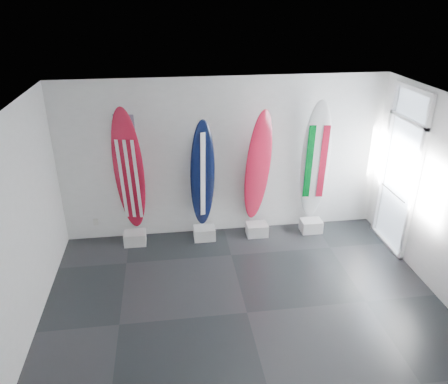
{
  "coord_description": "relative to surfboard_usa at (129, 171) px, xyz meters",
  "views": [
    {
      "loc": [
        -1.02,
        -4.92,
        4.32
      ],
      "look_at": [
        -0.15,
        1.4,
        1.33
      ],
      "focal_mm": 34.59,
      "sensor_mm": 36.0,
      "label": 1
    }
  ],
  "objects": [
    {
      "name": "wall_outlet",
      "position": [
        -0.73,
        0.2,
        -1.08
      ],
      "size": [
        0.09,
        0.02,
        0.13
      ],
      "primitive_type": "cube",
      "color": "silver",
      "rests_on": "wall_back"
    },
    {
      "name": "ceiling",
      "position": [
        1.72,
        -2.28,
        1.57
      ],
      "size": [
        6.0,
        6.0,
        0.0
      ],
      "primitive_type": "plane",
      "rotation": [
        3.14,
        0.0,
        0.0
      ],
      "color": "white",
      "rests_on": "wall_back"
    },
    {
      "name": "surfboard_italy",
      "position": [
        3.41,
        0.0,
        -0.0
      ],
      "size": [
        0.57,
        0.32,
        2.38
      ],
      "primitive_type": "ellipsoid",
      "rotation": [
        0.07,
        0.0,
        -0.13
      ],
      "color": "white",
      "rests_on": "display_block_italy"
    },
    {
      "name": "surfboard_navy",
      "position": [
        1.3,
        0.0,
        -0.14
      ],
      "size": [
        0.51,
        0.31,
        2.1
      ],
      "primitive_type": "ellipsoid",
      "rotation": [
        0.05,
        0.0,
        0.28
      ],
      "color": "black",
      "rests_on": "display_block_navy"
    },
    {
      "name": "surfboard_usa",
      "position": [
        0.0,
        0.0,
        0.0
      ],
      "size": [
        0.6,
        0.45,
        2.39
      ],
      "primitive_type": "ellipsoid",
      "rotation": [
        0.11,
        0.0,
        -0.21
      ],
      "color": "maroon",
      "rests_on": "display_block_usa"
    },
    {
      "name": "display_block_navy",
      "position": [
        1.3,
        -0.1,
        -1.31
      ],
      "size": [
        0.4,
        0.3,
        0.24
      ],
      "primitive_type": "cube",
      "color": "silver",
      "rests_on": "floor"
    },
    {
      "name": "surfboard_swiss",
      "position": [
        2.33,
        0.0,
        -0.06
      ],
      "size": [
        0.62,
        0.56,
        2.27
      ],
      "primitive_type": "ellipsoid",
      "rotation": [
        0.15,
        0.0,
        0.3
      ],
      "color": "maroon",
      "rests_on": "display_block_swiss"
    },
    {
      "name": "glass_door",
      "position": [
        4.69,
        -0.73,
        -0.0
      ],
      "size": [
        0.12,
        1.16,
        2.85
      ],
      "primitive_type": null,
      "color": "white",
      "rests_on": "floor"
    },
    {
      "name": "wall_left",
      "position": [
        -1.28,
        -2.28,
        0.07
      ],
      "size": [
        0.0,
        5.0,
        5.0
      ],
      "primitive_type": "plane",
      "rotation": [
        1.57,
        0.0,
        1.57
      ],
      "color": "white",
      "rests_on": "ground"
    },
    {
      "name": "display_block_usa",
      "position": [
        0.0,
        -0.1,
        -1.31
      ],
      "size": [
        0.4,
        0.3,
        0.24
      ],
      "primitive_type": "cube",
      "color": "silver",
      "rests_on": "floor"
    },
    {
      "name": "wall_back",
      "position": [
        1.72,
        0.22,
        0.07
      ],
      "size": [
        6.0,
        0.0,
        6.0
      ],
      "primitive_type": "plane",
      "rotation": [
        1.57,
        0.0,
        0.0
      ],
      "color": "white",
      "rests_on": "ground"
    },
    {
      "name": "wall_front",
      "position": [
        1.72,
        -4.78,
        0.07
      ],
      "size": [
        6.0,
        0.0,
        6.0
      ],
      "primitive_type": "plane",
      "rotation": [
        -1.57,
        0.0,
        0.0
      ],
      "color": "white",
      "rests_on": "ground"
    },
    {
      "name": "floor",
      "position": [
        1.72,
        -2.28,
        -1.43
      ],
      "size": [
        6.0,
        6.0,
        0.0
      ],
      "primitive_type": "plane",
      "color": "black",
      "rests_on": "ground"
    },
    {
      "name": "display_block_swiss",
      "position": [
        2.33,
        -0.1,
        -1.31
      ],
      "size": [
        0.4,
        0.3,
        0.24
      ],
      "primitive_type": "cube",
      "color": "silver",
      "rests_on": "floor"
    },
    {
      "name": "display_block_italy",
      "position": [
        3.41,
        -0.1,
        -1.31
      ],
      "size": [
        0.4,
        0.3,
        0.24
      ],
      "primitive_type": "cube",
      "color": "silver",
      "rests_on": "floor"
    }
  ]
}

